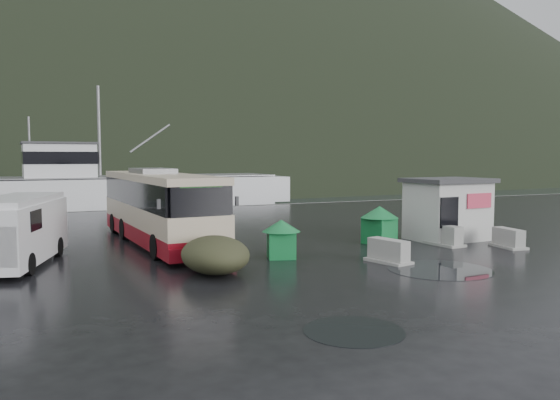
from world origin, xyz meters
name	(u,v)px	position (x,y,z in m)	size (l,w,h in m)	color
ground	(249,257)	(0.00, 0.00, 0.00)	(160.00, 160.00, 0.00)	black
harbor_water	(82,173)	(0.00, 110.00, 0.00)	(300.00, 180.00, 0.02)	black
quay_edge	(153,209)	(0.00, 20.00, 0.00)	(160.00, 0.60, 1.50)	#999993
headland	(88,165)	(10.00, 250.00, 0.00)	(780.00, 540.00, 570.00)	black
coach_bus	(159,243)	(-2.42, 4.54, 0.00)	(2.84, 11.21, 3.17)	#BCAA8E
white_van	(19,265)	(-7.65, 1.54, 0.00)	(1.93, 5.60, 2.34)	silver
waste_bin_left	(281,258)	(1.01, -0.62, 0.00)	(1.00, 1.00, 1.39)	#147336
waste_bin_right	(379,244)	(6.09, 0.77, 0.00)	(1.13, 1.13, 1.58)	#147336
dome_tent	(215,273)	(-1.90, -2.17, 0.00)	(2.11, 2.95, 1.16)	#333520
ticket_kiosk	(447,240)	(9.45, 0.54, 0.00)	(3.46, 2.62, 2.71)	beige
jersey_barrier_a	(388,262)	(4.08, -2.86, 0.00)	(0.81, 1.62, 0.81)	#999993
jersey_barrier_b	(444,245)	(8.33, -0.64, 0.00)	(0.84, 1.67, 0.84)	#999993
jersey_barrier_c	(508,247)	(10.31, -2.11, 0.00)	(0.77, 1.54, 0.77)	#999993
fishing_trawler	(139,199)	(0.41, 29.06, 0.00)	(27.30, 5.98, 10.92)	silver
puddles	(418,258)	(5.57, -2.55, 0.01)	(12.50, 13.71, 0.01)	black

